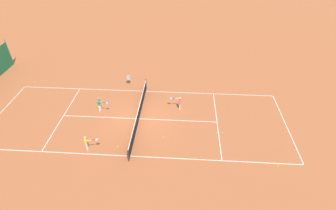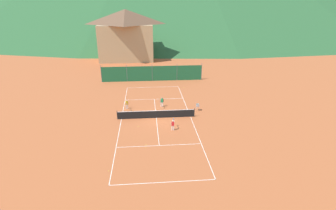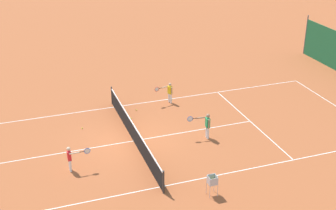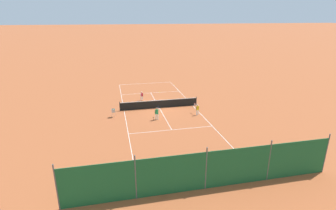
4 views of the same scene
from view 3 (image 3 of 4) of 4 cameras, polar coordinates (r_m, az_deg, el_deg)
name	(u,v)px [view 3 (image 3 of 4)]	position (r m, az deg, el deg)	size (l,w,h in m)	color
ground_plane	(134,141)	(22.98, -4.22, -4.39)	(600.00, 600.00, 0.00)	#A8542D
court_line_markings	(134,141)	(22.98, -4.22, -4.38)	(8.25, 23.85, 0.01)	white
tennis_net	(133,132)	(22.74, -4.25, -3.29)	(9.18, 0.08, 1.06)	#2D2D2D
player_far_service	(169,91)	(26.59, 0.15, 1.67)	(0.40, 1.06, 1.22)	white
player_near_service	(71,157)	(20.74, -11.80, -6.22)	(0.40, 0.99, 1.18)	white
player_far_baseline	(207,124)	(22.90, 4.74, -2.34)	(0.53, 1.06, 1.32)	white
tennis_ball_by_net_right	(136,110)	(26.01, -3.90, -0.60)	(0.07, 0.07, 0.07)	#CCE033
tennis_ball_alley_left	(131,118)	(25.08, -4.56, -1.65)	(0.07, 0.07, 0.07)	#CCE033
tennis_ball_far_corner	(82,128)	(24.41, -10.43, -2.80)	(0.07, 0.07, 0.07)	#CCE033
ball_hopper	(212,181)	(18.90, 5.44, -9.24)	(0.36, 0.36, 0.89)	#B7B7BC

